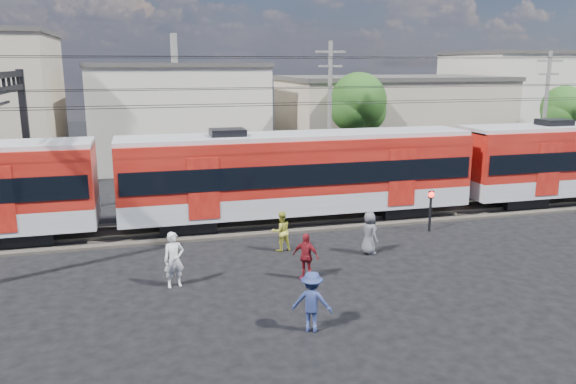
# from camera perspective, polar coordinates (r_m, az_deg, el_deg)

# --- Properties ---
(ground) EXTENTS (120.00, 120.00, 0.00)m
(ground) POSITION_cam_1_polar(r_m,az_deg,el_deg) (18.41, 1.56, -10.27)
(ground) COLOR black
(ground) RESTS_ON ground
(track_bed) EXTENTS (70.00, 3.40, 0.12)m
(track_bed) POSITION_cam_1_polar(r_m,az_deg,el_deg) (25.72, -3.50, -3.33)
(track_bed) COLOR #2D2823
(track_bed) RESTS_ON ground
(rail_near) EXTENTS (70.00, 0.12, 0.12)m
(rail_near) POSITION_cam_1_polar(r_m,az_deg,el_deg) (24.98, -3.16, -3.53)
(rail_near) COLOR #59544C
(rail_near) RESTS_ON track_bed
(rail_far) EXTENTS (70.00, 0.12, 0.12)m
(rail_far) POSITION_cam_1_polar(r_m,az_deg,el_deg) (26.40, -3.82, -2.63)
(rail_far) COLOR #59544C
(rail_far) RESTS_ON track_bed
(commuter_train) EXTENTS (50.30, 3.08, 4.17)m
(commuter_train) POSITION_cam_1_polar(r_m,az_deg,el_deg) (25.71, 1.48, 2.06)
(commuter_train) COLOR black
(commuter_train) RESTS_ON ground
(catenary) EXTENTS (70.00, 9.30, 7.52)m
(catenary) POSITION_cam_1_polar(r_m,az_deg,el_deg) (24.61, -23.97, 6.90)
(catenary) COLOR black
(catenary) RESTS_ON ground
(building_midwest) EXTENTS (12.24, 12.24, 7.30)m
(building_midwest) POSITION_cam_1_polar(r_m,az_deg,el_deg) (43.46, -11.24, 7.95)
(building_midwest) COLOR beige
(building_midwest) RESTS_ON ground
(building_mideast) EXTENTS (16.32, 10.20, 6.30)m
(building_mideast) POSITION_cam_1_polar(r_m,az_deg,el_deg) (44.60, 10.22, 7.47)
(building_mideast) COLOR gray
(building_mideast) RESTS_ON ground
(building_east) EXTENTS (10.20, 10.20, 8.30)m
(building_east) POSITION_cam_1_polar(r_m,az_deg,el_deg) (55.16, 21.92, 8.81)
(building_east) COLOR beige
(building_east) RESTS_ON ground
(utility_pole_mid) EXTENTS (1.80, 0.24, 8.50)m
(utility_pole_mid) POSITION_cam_1_polar(r_m,az_deg,el_deg) (33.16, 4.25, 8.20)
(utility_pole_mid) COLOR slate
(utility_pole_mid) RESTS_ON ground
(utility_pole_east) EXTENTS (1.80, 0.24, 8.00)m
(utility_pole_east) POSITION_cam_1_polar(r_m,az_deg,el_deg) (39.22, 24.64, 7.43)
(utility_pole_east) COLOR slate
(utility_pole_east) RESTS_ON ground
(tree_near) EXTENTS (3.82, 3.64, 6.72)m
(tree_near) POSITION_cam_1_polar(r_m,az_deg,el_deg) (37.16, 7.38, 8.84)
(tree_near) COLOR #382619
(tree_near) RESTS_ON ground
(tree_far) EXTENTS (3.36, 3.12, 5.76)m
(tree_far) POSITION_cam_1_polar(r_m,az_deg,el_deg) (44.30, 26.30, 7.39)
(tree_far) COLOR #382619
(tree_far) RESTS_ON ground
(pedestrian_a) EXTENTS (0.76, 0.57, 1.87)m
(pedestrian_a) POSITION_cam_1_polar(r_m,az_deg,el_deg) (19.01, -11.51, -6.75)
(pedestrian_a) COLOR silver
(pedestrian_a) RESTS_ON ground
(pedestrian_b) EXTENTS (0.86, 0.72, 1.60)m
(pedestrian_b) POSITION_cam_1_polar(r_m,az_deg,el_deg) (22.16, -0.69, -4.00)
(pedestrian_b) COLOR gold
(pedestrian_b) RESTS_ON ground
(pedestrian_c) EXTENTS (1.28, 1.05, 1.72)m
(pedestrian_c) POSITION_cam_1_polar(r_m,az_deg,el_deg) (15.73, 2.43, -11.06)
(pedestrian_c) COLOR navy
(pedestrian_c) RESTS_ON ground
(pedestrian_d) EXTENTS (0.98, 0.95, 1.64)m
(pedestrian_d) POSITION_cam_1_polar(r_m,az_deg,el_deg) (19.29, 1.81, -6.56)
(pedestrian_d) COLOR maroon
(pedestrian_d) RESTS_ON ground
(pedestrian_e) EXTENTS (0.74, 0.93, 1.67)m
(pedestrian_e) POSITION_cam_1_polar(r_m,az_deg,el_deg) (22.02, 8.25, -4.14)
(pedestrian_e) COLOR #55545A
(pedestrian_e) RESTS_ON ground
(crossing_signal) EXTENTS (0.27, 0.27, 1.83)m
(crossing_signal) POSITION_cam_1_polar(r_m,az_deg,el_deg) (25.35, 14.30, -1.12)
(crossing_signal) COLOR black
(crossing_signal) RESTS_ON ground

